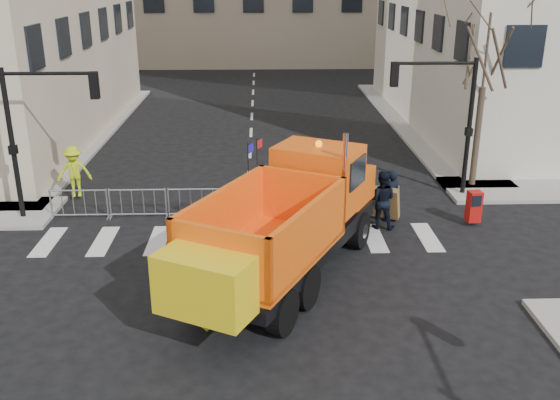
{
  "coord_description": "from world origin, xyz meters",
  "views": [
    {
      "loc": [
        0.56,
        -13.5,
        8.43
      ],
      "look_at": [
        1.05,
        2.5,
        2.5
      ],
      "focal_mm": 40.0,
      "sensor_mm": 36.0,
      "label": 1
    }
  ],
  "objects_px": {
    "cop_a": "(391,196)",
    "newspaper_box": "(474,206)",
    "plow_truck": "(286,221)",
    "cop_b": "(382,200)",
    "cop_c": "(350,196)",
    "worker": "(74,172)"
  },
  "relations": [
    {
      "from": "cop_a",
      "to": "newspaper_box",
      "type": "relative_size",
      "value": 1.71
    },
    {
      "from": "plow_truck",
      "to": "cop_b",
      "type": "height_order",
      "value": "plow_truck"
    },
    {
      "from": "cop_a",
      "to": "cop_c",
      "type": "distance_m",
      "value": 1.43
    },
    {
      "from": "cop_a",
      "to": "cop_b",
      "type": "distance_m",
      "value": 0.77
    },
    {
      "from": "worker",
      "to": "cop_a",
      "type": "bearing_deg",
      "value": -21.8
    },
    {
      "from": "plow_truck",
      "to": "cop_c",
      "type": "height_order",
      "value": "plow_truck"
    },
    {
      "from": "cop_a",
      "to": "cop_c",
      "type": "bearing_deg",
      "value": -10.64
    },
    {
      "from": "cop_a",
      "to": "cop_b",
      "type": "relative_size",
      "value": 0.91
    },
    {
      "from": "plow_truck",
      "to": "cop_c",
      "type": "xyz_separation_m",
      "value": [
        2.45,
        4.37,
        -0.86
      ]
    },
    {
      "from": "cop_a",
      "to": "worker",
      "type": "xyz_separation_m",
      "value": [
        -11.74,
        2.54,
        0.21
      ]
    },
    {
      "from": "newspaper_box",
      "to": "cop_b",
      "type": "bearing_deg",
      "value": 174.67
    },
    {
      "from": "cop_a",
      "to": "cop_c",
      "type": "xyz_separation_m",
      "value": [
        -1.43,
        -0.04,
        0.04
      ]
    },
    {
      "from": "cop_a",
      "to": "cop_c",
      "type": "height_order",
      "value": "cop_c"
    },
    {
      "from": "cop_c",
      "to": "plow_truck",
      "type": "bearing_deg",
      "value": -1.53
    },
    {
      "from": "plow_truck",
      "to": "worker",
      "type": "height_order",
      "value": "plow_truck"
    },
    {
      "from": "cop_a",
      "to": "worker",
      "type": "bearing_deg",
      "value": -24.59
    },
    {
      "from": "cop_b",
      "to": "newspaper_box",
      "type": "xyz_separation_m",
      "value": [
        3.27,
        0.12,
        -0.33
      ]
    },
    {
      "from": "cop_b",
      "to": "cop_c",
      "type": "xyz_separation_m",
      "value": [
        -0.99,
        0.58,
        -0.05
      ]
    },
    {
      "from": "cop_a",
      "to": "newspaper_box",
      "type": "height_order",
      "value": "cop_a"
    },
    {
      "from": "cop_c",
      "to": "newspaper_box",
      "type": "bearing_deg",
      "value": 111.64
    },
    {
      "from": "newspaper_box",
      "to": "cop_c",
      "type": "bearing_deg",
      "value": 166.44
    },
    {
      "from": "plow_truck",
      "to": "cop_b",
      "type": "xyz_separation_m",
      "value": [
        3.44,
        3.79,
        -0.81
      ]
    }
  ]
}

